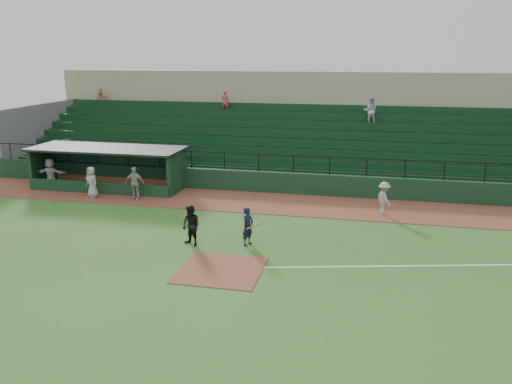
# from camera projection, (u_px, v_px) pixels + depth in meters

# --- Properties ---
(ground) EXTENTS (90.00, 90.00, 0.00)m
(ground) POSITION_uv_depth(u_px,v_px,m) (228.00, 260.00, 19.95)
(ground) COLOR #2E5A1D
(ground) RESTS_ON ground
(warning_track) EXTENTS (40.00, 4.00, 0.03)m
(warning_track) POSITION_uv_depth(u_px,v_px,m) (268.00, 203.00, 27.50)
(warning_track) COLOR brown
(warning_track) RESTS_ON ground
(home_plate_dirt) EXTENTS (3.00, 3.00, 0.03)m
(home_plate_dirt) POSITION_uv_depth(u_px,v_px,m) (221.00, 270.00, 19.01)
(home_plate_dirt) COLOR brown
(home_plate_dirt) RESTS_ON ground
(foul_line) EXTENTS (17.49, 4.44, 0.01)m
(foul_line) POSITION_uv_depth(u_px,v_px,m) (443.00, 266.00, 19.42)
(foul_line) COLOR white
(foul_line) RESTS_ON ground
(stadium_structure) EXTENTS (38.00, 13.08, 6.40)m
(stadium_structure) POSITION_uv_depth(u_px,v_px,m) (293.00, 136.00, 34.88)
(stadium_structure) COLOR black
(stadium_structure) RESTS_ON ground
(dugout) EXTENTS (8.90, 3.20, 2.42)m
(dugout) POSITION_uv_depth(u_px,v_px,m) (112.00, 164.00, 30.66)
(dugout) COLOR black
(dugout) RESTS_ON ground
(batter_at_plate) EXTENTS (1.09, 0.71, 1.61)m
(batter_at_plate) POSITION_uv_depth(u_px,v_px,m) (248.00, 226.00, 21.33)
(batter_at_plate) COLOR black
(batter_at_plate) RESTS_ON ground
(umpire) EXTENTS (1.03, 0.95, 1.71)m
(umpire) POSITION_uv_depth(u_px,v_px,m) (191.00, 226.00, 21.27)
(umpire) COLOR black
(umpire) RESTS_ON ground
(runner) EXTENTS (1.04, 1.21, 1.63)m
(runner) POSITION_uv_depth(u_px,v_px,m) (384.00, 198.00, 25.31)
(runner) COLOR #9D9793
(runner) RESTS_ON warning_track
(dugout_player_a) EXTENTS (1.08, 0.51, 1.80)m
(dugout_player_a) POSITION_uv_depth(u_px,v_px,m) (135.00, 183.00, 27.89)
(dugout_player_a) COLOR #A5A09A
(dugout_player_a) RESTS_ON warning_track
(dugout_player_b) EXTENTS (0.99, 0.85, 1.71)m
(dugout_player_b) POSITION_uv_depth(u_px,v_px,m) (92.00, 182.00, 28.34)
(dugout_player_b) COLOR #A39E98
(dugout_player_b) RESTS_ON warning_track
(dugout_player_c) EXTENTS (1.72, 0.61, 1.83)m
(dugout_player_c) POSITION_uv_depth(u_px,v_px,m) (51.00, 174.00, 29.93)
(dugout_player_c) COLOR #A39E99
(dugout_player_c) RESTS_ON warning_track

